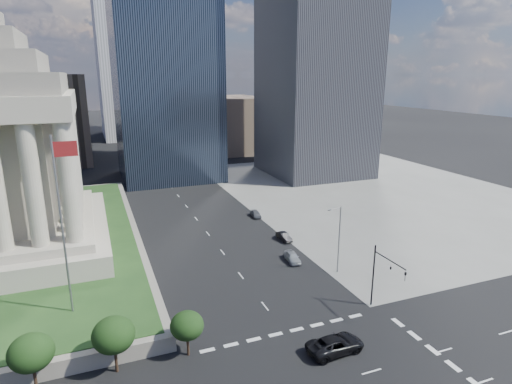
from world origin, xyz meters
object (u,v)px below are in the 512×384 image
flagpole (63,217)px  parked_sedan_far (256,214)px  traffic_signal_ne (383,272)px  parked_sedan_mid (284,237)px  street_lamp_north (338,236)px  parked_sedan_near (292,257)px  pickup_truck (335,344)px

flagpole → parked_sedan_far: size_ratio=5.04×
traffic_signal_ne → parked_sedan_mid: bearing=92.3°
street_lamp_north → parked_sedan_near: (-4.33, 5.72, -4.92)m
parked_sedan_mid → parked_sedan_far: size_ratio=1.00×
flagpole → traffic_signal_ne: bearing=-16.7°
traffic_signal_ne → street_lamp_north: size_ratio=0.80×
flagpole → parked_sedan_near: flagpole is taller
pickup_truck → parked_sedan_far: size_ratio=1.56×
flagpole → pickup_truck: flagpole is taller
parked_sedan_near → pickup_truck: bearing=-97.4°
parked_sedan_mid → traffic_signal_ne: bearing=-90.7°
parked_sedan_near → parked_sedan_far: 22.16m
traffic_signal_ne → pickup_truck: (-9.17, -4.73, -4.39)m
traffic_signal_ne → parked_sedan_far: bearing=91.5°
pickup_truck → parked_sedan_far: (8.17, 43.77, -0.18)m
parked_sedan_near → traffic_signal_ne: bearing=-71.1°
street_lamp_north → parked_sedan_mid: size_ratio=2.52×
parked_sedan_near → parked_sedan_mid: (2.50, 8.42, -0.09)m
flagpole → traffic_signal_ne: size_ratio=2.50×
traffic_signal_ne → pickup_truck: size_ratio=1.29×
street_lamp_north → pickup_truck: street_lamp_north is taller
pickup_truck → flagpole: bearing=56.0°
flagpole → parked_sedan_mid: (33.33, 15.13, -12.46)m
traffic_signal_ne → parked_sedan_near: size_ratio=1.84×
street_lamp_north → parked_sedan_near: size_ratio=2.29×
parked_sedan_mid → street_lamp_north: bearing=-85.6°
parked_sedan_mid → pickup_truck: bearing=-108.1°
pickup_truck → parked_sedan_near: size_ratio=1.42×
traffic_signal_ne → street_lamp_north: 11.34m
flagpole → parked_sedan_near: 33.89m
flagpole → parked_sedan_far: flagpole is taller
street_lamp_north → pickup_truck: (-10.00, -16.03, -4.80)m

